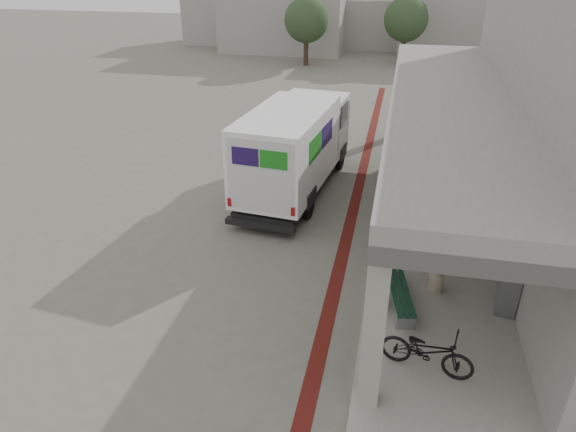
% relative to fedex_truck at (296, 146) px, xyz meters
% --- Properties ---
extents(ground, '(120.00, 120.00, 0.00)m').
position_rel_fedex_truck_xyz_m(ground, '(1.19, -5.74, -1.65)').
color(ground, '#636055').
rests_on(ground, ground).
extents(bike_lane_stripe, '(0.35, 40.00, 0.01)m').
position_rel_fedex_truck_xyz_m(bike_lane_stripe, '(2.19, -3.74, -1.64)').
color(bike_lane_stripe, '#541510').
rests_on(bike_lane_stripe, ground).
extents(sidewalk, '(4.40, 28.00, 0.12)m').
position_rel_fedex_truck_xyz_m(sidewalk, '(5.19, -5.74, -1.59)').
color(sidewalk, gray).
rests_on(sidewalk, ground).
extents(transit_building, '(7.60, 17.00, 7.00)m').
position_rel_fedex_truck_xyz_m(transit_building, '(8.02, -1.24, 1.75)').
color(transit_building, gray).
rests_on(transit_building, ground).
extents(distant_backdrop, '(28.00, 10.00, 6.50)m').
position_rel_fedex_truck_xyz_m(distant_backdrop, '(-1.65, 30.15, 1.06)').
color(distant_backdrop, gray).
rests_on(distant_backdrop, ground).
extents(tree_left, '(3.20, 3.20, 4.80)m').
position_rel_fedex_truck_xyz_m(tree_left, '(-3.81, 22.26, 1.53)').
color(tree_left, '#38281C').
rests_on(tree_left, ground).
extents(tree_mid, '(3.20, 3.20, 4.80)m').
position_rel_fedex_truck_xyz_m(tree_mid, '(3.19, 24.26, 1.53)').
color(tree_mid, '#38281C').
rests_on(tree_mid, ground).
extents(tree_right, '(3.20, 3.20, 4.80)m').
position_rel_fedex_truck_xyz_m(tree_right, '(11.19, 23.26, 1.53)').
color(tree_right, '#38281C').
rests_on(tree_right, ground).
extents(fedex_truck, '(2.97, 7.44, 3.09)m').
position_rel_fedex_truck_xyz_m(fedex_truck, '(0.00, 0.00, 0.00)').
color(fedex_truck, black).
rests_on(fedex_truck, ground).
extents(bench, '(0.74, 1.93, 0.44)m').
position_rel_fedex_truck_xyz_m(bench, '(3.79, -6.28, -1.21)').
color(bench, gray).
rests_on(bench, sidewalk).
extents(bollard_near, '(0.44, 0.44, 0.65)m').
position_rel_fedex_truck_xyz_m(bollard_near, '(3.29, -6.27, -1.20)').
color(bollard_near, gray).
rests_on(bollard_near, sidewalk).
extents(bollard_far, '(0.37, 0.37, 0.56)m').
position_rel_fedex_truck_xyz_m(bollard_far, '(4.65, -5.41, -1.25)').
color(bollard_far, gray).
rests_on(bollard_far, sidewalk).
extents(utility_cabinet, '(0.54, 0.66, 1.00)m').
position_rel_fedex_truck_xyz_m(utility_cabinet, '(6.19, -5.90, -1.03)').
color(utility_cabinet, slate).
rests_on(utility_cabinet, sidewalk).
extents(bicycle_black, '(1.93, 1.01, 0.96)m').
position_rel_fedex_truck_xyz_m(bicycle_black, '(4.35, -8.24, -1.05)').
color(bicycle_black, black).
rests_on(bicycle_black, sidewalk).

